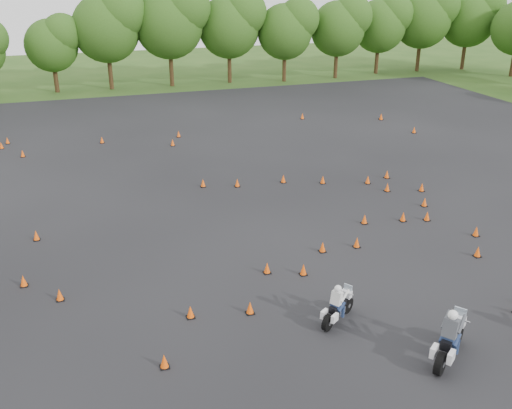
# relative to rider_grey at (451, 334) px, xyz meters

# --- Properties ---
(ground) EXTENTS (140.00, 140.00, 0.00)m
(ground) POSITION_rel_rider_grey_xyz_m (-2.68, 7.32, -0.96)
(ground) COLOR #2D5119
(ground) RESTS_ON ground
(asphalt_pad) EXTENTS (62.00, 62.00, 0.00)m
(asphalt_pad) POSITION_rel_rider_grey_xyz_m (-2.68, 13.32, -0.96)
(asphalt_pad) COLOR black
(asphalt_pad) RESTS_ON ground
(treeline) EXTENTS (86.96, 32.33, 10.88)m
(treeline) POSITION_rel_rider_grey_xyz_m (0.45, 42.66, 3.71)
(treeline) COLOR #2A4E16
(treeline) RESTS_ON ground
(traffic_cones) EXTENTS (36.03, 32.69, 0.45)m
(traffic_cones) POSITION_rel_rider_grey_xyz_m (-2.01, 13.21, -0.73)
(traffic_cones) COLOR #FF570A
(traffic_cones) RESTS_ON asphalt_pad
(rider_grey) EXTENTS (2.43, 2.11, 1.91)m
(rider_grey) POSITION_rel_rider_grey_xyz_m (0.00, 0.00, 0.00)
(rider_grey) COLOR #45474D
(rider_grey) RESTS_ON ground
(rider_white) EXTENTS (1.97, 1.63, 1.52)m
(rider_white) POSITION_rel_rider_grey_xyz_m (-2.41, 3.02, -0.19)
(rider_white) COLOR silver
(rider_white) RESTS_ON ground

